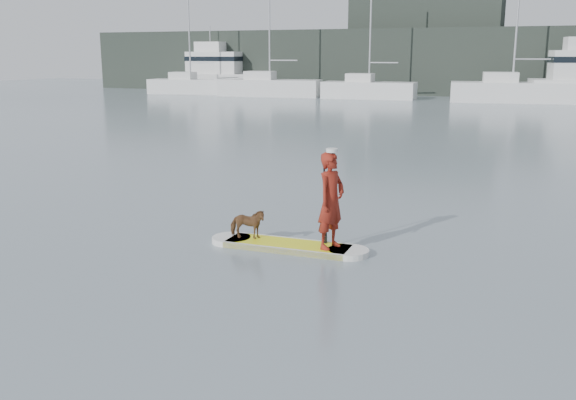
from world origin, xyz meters
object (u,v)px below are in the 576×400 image
at_px(paddleboard, 288,246).
at_px(paddler, 331,201).
at_px(sailboat_c, 368,89).
at_px(motor_yacht_b, 220,73).
at_px(dog, 247,224).
at_px(sailboat_b, 269,86).
at_px(sailboat_d, 511,90).
at_px(sailboat_a, 190,85).

height_order(paddleboard, paddler, paddler).
bearing_deg(paddler, sailboat_c, 30.87).
relative_size(paddler, motor_yacht_b, 0.19).
xyz_separation_m(paddler, dog, (-1.76, -0.08, -0.63)).
xyz_separation_m(sailboat_c, motor_yacht_b, (-16.78, 4.42, 0.98)).
xyz_separation_m(dog, sailboat_c, (-9.79, 42.24, 0.40)).
distance_m(sailboat_b, sailboat_d, 20.58).
bearing_deg(sailboat_b, paddleboard, -72.70).
xyz_separation_m(paddleboard, sailboat_a, (-28.19, 42.05, 0.75)).
xyz_separation_m(paddleboard, sailboat_b, (-19.71, 41.64, 0.88)).
height_order(sailboat_b, sailboat_c, sailboat_b).
xyz_separation_m(dog, motor_yacht_b, (-26.56, 46.66, 1.39)).
xyz_separation_m(paddler, motor_yacht_b, (-28.33, 46.58, 0.76)).
bearing_deg(paddleboard, sailboat_b, 112.59).
relative_size(dog, sailboat_c, 0.06).
xyz_separation_m(sailboat_b, sailboat_d, (20.55, 1.02, 0.05)).
xyz_separation_m(paddleboard, sailboat_c, (-10.67, 42.20, 0.77)).
bearing_deg(sailboat_c, paddleboard, -79.77).
bearing_deg(sailboat_a, paddleboard, -65.21).
bearing_deg(sailboat_a, sailboat_d, -7.86).
bearing_deg(paddler, motor_yacht_b, 46.86).
distance_m(sailboat_c, sailboat_d, 11.52).
relative_size(sailboat_a, sailboat_d, 0.84).
bearing_deg(sailboat_d, paddleboard, -100.19).
bearing_deg(sailboat_b, paddler, -71.69).
height_order(paddler, sailboat_d, sailboat_d).
xyz_separation_m(sailboat_a, sailboat_d, (29.03, 0.60, 0.18)).
distance_m(sailboat_a, sailboat_c, 17.52).
bearing_deg(paddleboard, sailboat_d, 86.13).
bearing_deg(sailboat_d, sailboat_b, 173.77).
relative_size(dog, sailboat_b, 0.05).
xyz_separation_m(paddleboard, motor_yacht_b, (-27.45, 46.62, 1.76)).
relative_size(paddleboard, dog, 4.50).
xyz_separation_m(paddler, sailboat_d, (-0.04, 42.61, -0.07)).
height_order(paddler, motor_yacht_b, motor_yacht_b).
distance_m(paddleboard, paddler, 1.33).
bearing_deg(dog, sailboat_c, -2.89).
distance_m(dog, motor_yacht_b, 53.71).
distance_m(sailboat_d, motor_yacht_b, 28.58).
bearing_deg(paddler, dog, 108.29).
bearing_deg(paddler, sailboat_d, 15.60).
bearing_deg(sailboat_a, sailboat_b, -11.85).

